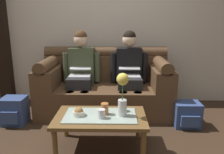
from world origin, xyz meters
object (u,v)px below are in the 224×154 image
at_px(coffee_table, 100,120).
at_px(backpack_left, 14,111).
at_px(cup_far_center, 101,114).
at_px(backpack_right, 187,115).
at_px(flower_vase, 123,92).
at_px(cup_near_left, 105,109).
at_px(cup_near_right, 123,108).
at_px(couch, 105,87).
at_px(snack_bowl, 79,112).
at_px(person_right, 129,69).
at_px(person_left, 81,69).

relative_size(coffee_table, backpack_left, 2.63).
bearing_deg(cup_far_center, backpack_right, 29.31).
xyz_separation_m(flower_vase, cup_far_center, (-0.22, -0.06, -0.22)).
height_order(cup_near_left, cup_near_right, cup_near_left).
height_order(flower_vase, backpack_right, flower_vase).
xyz_separation_m(coffee_table, cup_far_center, (0.02, -0.07, 0.10)).
bearing_deg(cup_near_left, coffee_table, -153.79).
height_order(coffee_table, backpack_left, coffee_table).
height_order(cup_far_center, backpack_right, cup_far_center).
bearing_deg(backpack_left, cup_near_left, -23.51).
relative_size(couch, snack_bowl, 15.75).
bearing_deg(backpack_left, person_right, 17.52).
xyz_separation_m(coffee_table, backpack_right, (1.10, 0.53, -0.17)).
bearing_deg(flower_vase, couch, 102.33).
bearing_deg(backpack_right, person_left, 160.29).
relative_size(couch, cup_near_left, 15.69).
xyz_separation_m(flower_vase, backpack_left, (-1.43, 0.57, -0.46)).
bearing_deg(backpack_right, cup_far_center, -150.69).
height_order(person_left, cup_near_left, person_left).
height_order(couch, snack_bowl, couch).
bearing_deg(couch, coffee_table, -90.00).
relative_size(person_left, coffee_table, 1.26).
distance_m(coffee_table, cup_near_right, 0.28).
bearing_deg(snack_bowl, flower_vase, 1.21).
bearing_deg(cup_near_left, snack_bowl, -171.02).
height_order(flower_vase, cup_near_left, flower_vase).
relative_size(snack_bowl, cup_far_center, 1.29).
relative_size(person_left, flower_vase, 2.65).
distance_m(person_left, person_right, 0.72).
bearing_deg(backpack_left, cup_far_center, -27.72).
xyz_separation_m(coffee_table, backpack_left, (-1.19, 0.56, -0.15)).
height_order(flower_vase, cup_far_center, flower_vase).
bearing_deg(cup_far_center, flower_vase, 16.63).
distance_m(snack_bowl, backpack_right, 1.46).
relative_size(cup_near_left, backpack_right, 0.37).
height_order(backpack_right, backpack_left, backpack_left).
bearing_deg(cup_far_center, coffee_table, 103.59).
distance_m(snack_bowl, cup_near_left, 0.28).
bearing_deg(snack_bowl, cup_near_left, 8.98).
height_order(couch, flower_vase, couch).
distance_m(cup_near_left, backpack_right, 1.20).
height_order(cup_near_right, cup_far_center, cup_far_center).
relative_size(coffee_table, cup_near_right, 12.18).
distance_m(person_right, cup_far_center, 1.20).
relative_size(cup_near_right, backpack_right, 0.24).
bearing_deg(backpack_right, couch, 154.44).
xyz_separation_m(person_right, cup_far_center, (-0.34, -1.13, -0.23)).
relative_size(person_right, cup_near_right, 15.34).
height_order(person_right, flower_vase, person_right).
relative_size(person_right, cup_far_center, 12.99).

